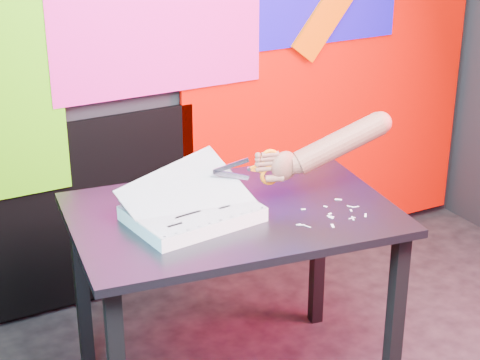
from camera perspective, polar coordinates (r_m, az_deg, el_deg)
room at (r=2.30m, az=14.34°, el=7.34°), size 3.01×3.01×2.71m
backdrop at (r=3.61m, az=-1.14°, el=7.03°), size 2.88×0.05×2.08m
work_table at (r=2.85m, az=-0.55°, el=-3.99°), size 1.21×0.89×0.75m
printout_stack at (r=2.73m, az=-3.41°, el=-2.35°), size 0.47×0.35×0.22m
scissors at (r=2.81m, az=1.80°, el=0.89°), size 0.23×0.07×0.14m
hand_forearm at (r=2.85m, az=6.45°, el=2.37°), size 0.47×0.18×0.23m
paper_clippings at (r=2.80m, az=6.72°, el=-2.46°), size 0.28×0.19×0.00m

